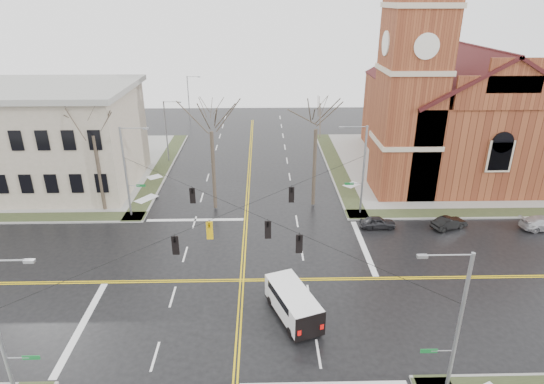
{
  "coord_description": "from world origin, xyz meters",
  "views": [
    {
      "loc": [
        1.64,
        -29.67,
        20.13
      ],
      "look_at": [
        2.47,
        6.0,
        4.85
      ],
      "focal_mm": 30.0,
      "sensor_mm": 36.0,
      "label": 1
    }
  ],
  "objects_px": {
    "streetlight_north_a": "(167,129)",
    "tree_nw_near": "(211,126)",
    "signal_pole_se": "(455,325)",
    "parked_car_a": "(378,222)",
    "signal_pole_ne": "(362,168)",
    "parked_car_b": "(449,223)",
    "parked_car_c": "(544,223)",
    "streetlight_north_b": "(189,98)",
    "signal_pole_sw": "(1,332)",
    "church": "(452,102)",
    "tree_nw_far": "(93,130)",
    "tree_ne": "(316,124)",
    "signal_pole_nw": "(127,170)",
    "cargo_van": "(292,300)"
  },
  "relations": [
    {
      "from": "parked_car_b",
      "to": "tree_ne",
      "type": "height_order",
      "value": "tree_ne"
    },
    {
      "from": "parked_car_a",
      "to": "tree_nw_near",
      "type": "distance_m",
      "value": 18.35
    },
    {
      "from": "signal_pole_ne",
      "to": "tree_nw_near",
      "type": "relative_size",
      "value": 0.74
    },
    {
      "from": "signal_pole_nw",
      "to": "streetlight_north_b",
      "type": "relative_size",
      "value": 1.12
    },
    {
      "from": "signal_pole_sw",
      "to": "streetlight_north_a",
      "type": "xyz_separation_m",
      "value": [
        0.67,
        39.5,
        -0.48
      ]
    },
    {
      "from": "tree_nw_far",
      "to": "tree_nw_near",
      "type": "xyz_separation_m",
      "value": [
        11.34,
        0.04,
        0.31
      ]
    },
    {
      "from": "cargo_van",
      "to": "signal_pole_ne",
      "type": "bearing_deg",
      "value": 43.54
    },
    {
      "from": "signal_pole_sw",
      "to": "parked_car_a",
      "type": "xyz_separation_m",
      "value": [
        23.86,
        19.94,
        -4.38
      ]
    },
    {
      "from": "cargo_van",
      "to": "tree_nw_far",
      "type": "distance_m",
      "value": 26.06
    },
    {
      "from": "church",
      "to": "signal_pole_ne",
      "type": "relative_size",
      "value": 3.06
    },
    {
      "from": "signal_pole_ne",
      "to": "tree_nw_near",
      "type": "xyz_separation_m",
      "value": [
        -14.55,
        1.52,
        3.83
      ]
    },
    {
      "from": "church",
      "to": "signal_pole_nw",
      "type": "distance_m",
      "value": 38.61
    },
    {
      "from": "tree_ne",
      "to": "signal_pole_nw",
      "type": "bearing_deg",
      "value": -173.3
    },
    {
      "from": "church",
      "to": "signal_pole_sw",
      "type": "height_order",
      "value": "church"
    },
    {
      "from": "signal_pole_nw",
      "to": "church",
      "type": "bearing_deg",
      "value": 20.21
    },
    {
      "from": "signal_pole_sw",
      "to": "cargo_van",
      "type": "xyz_separation_m",
      "value": [
        14.89,
        7.23,
        -3.73
      ]
    },
    {
      "from": "signal_pole_ne",
      "to": "streetlight_north_b",
      "type": "height_order",
      "value": "signal_pole_ne"
    },
    {
      "from": "streetlight_north_a",
      "to": "streetlight_north_b",
      "type": "distance_m",
      "value": 20.0
    },
    {
      "from": "parked_car_b",
      "to": "tree_nw_far",
      "type": "relative_size",
      "value": 0.3
    },
    {
      "from": "parked_car_a",
      "to": "parked_car_c",
      "type": "bearing_deg",
      "value": -93.13
    },
    {
      "from": "signal_pole_se",
      "to": "parked_car_b",
      "type": "height_order",
      "value": "signal_pole_se"
    },
    {
      "from": "signal_pole_ne",
      "to": "tree_nw_far",
      "type": "distance_m",
      "value": 26.17
    },
    {
      "from": "parked_car_c",
      "to": "tree_nw_near",
      "type": "distance_m",
      "value": 32.8
    },
    {
      "from": "parked_car_a",
      "to": "tree_ne",
      "type": "relative_size",
      "value": 0.28
    },
    {
      "from": "tree_nw_near",
      "to": "parked_car_c",
      "type": "bearing_deg",
      "value": -9.38
    },
    {
      "from": "streetlight_north_a",
      "to": "tree_nw_near",
      "type": "height_order",
      "value": "tree_nw_near"
    },
    {
      "from": "signal_pole_ne",
      "to": "parked_car_b",
      "type": "height_order",
      "value": "signal_pole_ne"
    },
    {
      "from": "streetlight_north_a",
      "to": "streetlight_north_b",
      "type": "xyz_separation_m",
      "value": [
        0.0,
        20.0,
        0.0
      ]
    },
    {
      "from": "signal_pole_ne",
      "to": "streetlight_north_a",
      "type": "bearing_deg",
      "value": 143.1
    },
    {
      "from": "church",
      "to": "cargo_van",
      "type": "bearing_deg",
      "value": -126.11
    },
    {
      "from": "signal_pole_se",
      "to": "signal_pole_sw",
      "type": "distance_m",
      "value": 22.64
    },
    {
      "from": "signal_pole_nw",
      "to": "tree_nw_far",
      "type": "height_order",
      "value": "tree_nw_far"
    },
    {
      "from": "signal_pole_se",
      "to": "streetlight_north_a",
      "type": "relative_size",
      "value": 1.12
    },
    {
      "from": "signal_pole_sw",
      "to": "parked_car_c",
      "type": "height_order",
      "value": "signal_pole_sw"
    },
    {
      "from": "church",
      "to": "parked_car_a",
      "type": "height_order",
      "value": "church"
    },
    {
      "from": "church",
      "to": "signal_pole_sw",
      "type": "xyz_separation_m",
      "value": [
        -36.09,
        -36.28,
        -3.48
      ]
    },
    {
      "from": "signal_pole_sw",
      "to": "tree_nw_near",
      "type": "height_order",
      "value": "tree_nw_near"
    },
    {
      "from": "signal_pole_ne",
      "to": "streetlight_north_a",
      "type": "height_order",
      "value": "signal_pole_ne"
    },
    {
      "from": "parked_car_b",
      "to": "parked_car_c",
      "type": "distance_m",
      "value": 8.87
    },
    {
      "from": "cargo_van",
      "to": "tree_ne",
      "type": "xyz_separation_m",
      "value": [
        3.39,
        17.92,
        7.55
      ]
    },
    {
      "from": "signal_pole_ne",
      "to": "streetlight_north_b",
      "type": "xyz_separation_m",
      "value": [
        -21.97,
        36.5,
        -0.48
      ]
    },
    {
      "from": "streetlight_north_b",
      "to": "tree_nw_near",
      "type": "relative_size",
      "value": 0.66
    },
    {
      "from": "streetlight_north_b",
      "to": "tree_nw_far",
      "type": "distance_m",
      "value": 35.47
    },
    {
      "from": "signal_pole_nw",
      "to": "streetlight_north_a",
      "type": "distance_m",
      "value": 16.52
    },
    {
      "from": "parked_car_c",
      "to": "tree_nw_far",
      "type": "height_order",
      "value": "tree_nw_far"
    },
    {
      "from": "streetlight_north_b",
      "to": "tree_ne",
      "type": "bearing_deg",
      "value": -62.86
    },
    {
      "from": "parked_car_a",
      "to": "signal_pole_se",
      "type": "bearing_deg",
      "value": 175.6
    },
    {
      "from": "signal_pole_ne",
      "to": "parked_car_c",
      "type": "bearing_deg",
      "value": -12.29
    },
    {
      "from": "signal_pole_se",
      "to": "parked_car_a",
      "type": "bearing_deg",
      "value": 86.52
    },
    {
      "from": "signal_pole_nw",
      "to": "tree_nw_near",
      "type": "xyz_separation_m",
      "value": [
        8.09,
        1.52,
        3.83
      ]
    }
  ]
}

